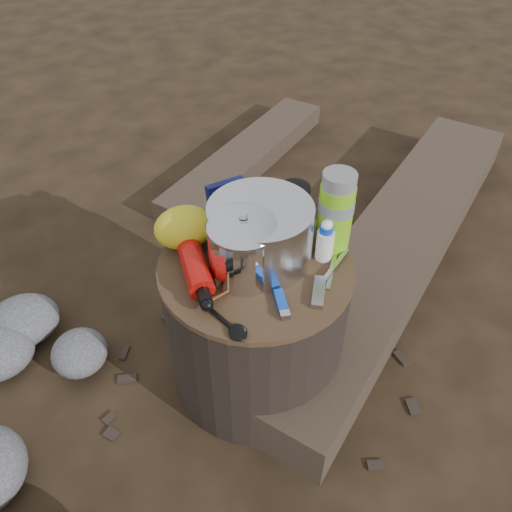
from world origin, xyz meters
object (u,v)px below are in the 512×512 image
object	(u,v)px
stump	(256,324)
travel_mug	(294,206)
log_main	(398,244)
camping_pot	(244,246)
thermos	(335,212)
fuel_bottle	(194,264)

from	to	relation	value
stump	travel_mug	bearing A→B (deg)	39.76
travel_mug	log_main	bearing A→B (deg)	20.22
travel_mug	stump	bearing A→B (deg)	-140.24
camping_pot	log_main	bearing A→B (deg)	25.32
thermos	camping_pot	bearing A→B (deg)	-174.91
stump	thermos	size ratio (longest dim) A/B	2.26
log_main	camping_pot	bearing A→B (deg)	-103.38
log_main	thermos	size ratio (longest dim) A/B	8.54
log_main	travel_mug	xyz separation A→B (m)	(-0.52, -0.19, 0.43)
stump	travel_mug	size ratio (longest dim) A/B	4.18
camping_pot	thermos	bearing A→B (deg)	5.09
camping_pot	thermos	distance (m)	0.25
stump	thermos	xyz separation A→B (m)	(0.21, 0.00, 0.33)
camping_pot	travel_mug	bearing A→B (deg)	37.45
camping_pot	thermos	xyz separation A→B (m)	(0.24, 0.02, 0.02)
camping_pot	travel_mug	distance (m)	0.24
thermos	travel_mug	xyz separation A→B (m)	(-0.06, 0.12, -0.05)
thermos	travel_mug	size ratio (longest dim) A/B	1.85
log_main	fuel_bottle	world-z (taller)	fuel_bottle
camping_pot	stump	bearing A→B (deg)	26.22
stump	fuel_bottle	size ratio (longest dim) A/B	1.92
stump	log_main	xyz separation A→B (m)	(0.67, 0.32, -0.15)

